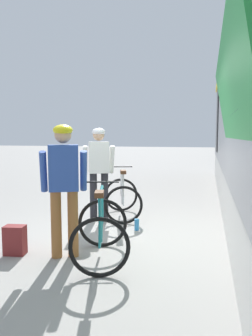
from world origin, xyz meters
TOP-DOWN VIEW (x-y plane):
  - ground_plane at (0.00, 0.00)m, footprint 80.00×80.00m
  - cyclist_near_in_white at (-0.64, 1.12)m, footprint 0.66×0.49m
  - cyclist_far_in_blue at (-0.43, -0.90)m, footprint 0.66×0.49m
  - bicycle_near_white at (-0.23, 1.30)m, footprint 1.00×1.23m
  - bicycle_far_teal at (0.08, -0.91)m, footprint 0.98×1.23m
  - backpack_on_platform at (-1.13, -0.99)m, footprint 0.30×0.22m
  - water_bottle_near_the_bikes at (0.24, 0.52)m, footprint 0.08×0.08m

SIDE VIEW (x-z plane):
  - ground_plane at x=0.00m, z-range 0.00..0.00m
  - water_bottle_near_the_bikes at x=0.24m, z-range 0.00..0.19m
  - backpack_on_platform at x=-1.13m, z-range 0.00..0.40m
  - bicycle_near_white at x=-0.23m, z-range -0.09..0.89m
  - bicycle_far_teal at x=0.08m, z-range -0.09..0.89m
  - cyclist_near_in_white at x=-0.64m, z-range 0.17..1.94m
  - cyclist_far_in_blue at x=-0.43m, z-range 0.17..1.94m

